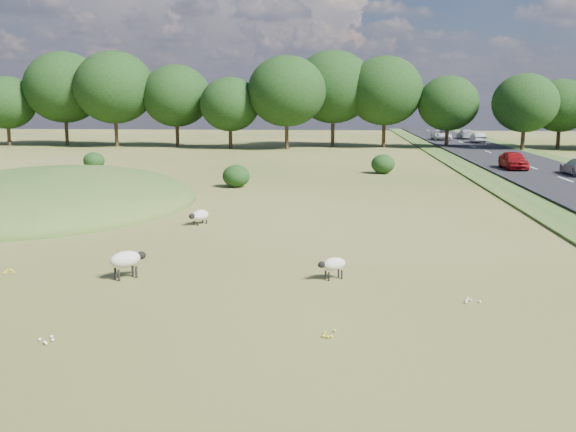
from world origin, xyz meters
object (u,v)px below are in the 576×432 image
Objects in this scene: car_1 at (465,134)px; car_3 at (478,138)px; sheep_3 at (126,259)px; sheep_1 at (200,215)px; car_2 at (441,135)px; sheep_2 at (333,264)px; car_4 at (513,160)px.

car_3 is at bearing 90.00° from car_1.
sheep_1 is at bearing 43.13° from sheep_3.
car_1 is at bearing 38.15° from car_2.
sheep_1 is 60.76m from car_3.
car_2 is (14.15, 70.03, 0.44)m from sheep_2.
car_1 is 4.83m from car_2.
car_4 reaches higher than sheep_3.
car_3 is 32.20m from car_4.
car_3 reaches higher than sheep_2.
sheep_2 is 6.76m from sheep_3.
sheep_2 is 0.26× the size of car_3.
car_1 is 0.90× the size of car_2.
car_1 is at bearing -134.01° from sheep_2.
sheep_2 is at bearing 76.19° from car_1.
car_3 is at bearing -55.32° from car_2.
sheep_3 is (-6.75, -0.42, 0.14)m from sheep_2.
sheep_2 is 0.86× the size of sheep_3.
car_4 reaches higher than car_1.
car_3 reaches higher than sheep_3.
car_3 is at bearing -135.74° from sheep_2.
car_2 reaches higher than sheep_2.
car_1 is 8.48m from car_3.
sheep_1 is at bearing -130.85° from car_4.
car_2 is at bearing 38.15° from car_1.
car_3 is (24.30, 55.69, 0.47)m from sheep_1.
car_3 is at bearing 83.22° from car_4.
sheep_1 is 0.27× the size of car_1.
car_2 is at bearing -55.32° from car_3.
sheep_2 reaches higher than sheep_1.
car_2 is (20.50, 61.18, 0.52)m from sheep_1.
car_1 is 1.14× the size of car_3.
car_1 is at bearing -90.00° from car_3.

